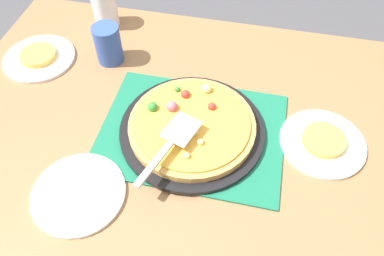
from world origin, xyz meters
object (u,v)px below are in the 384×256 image
(served_slice_right, at_px, (38,55))
(pizza_server, at_px, (171,143))
(plate_far_right, at_px, (39,58))
(served_slice_left, at_px, (324,140))
(cup_corner, at_px, (108,44))
(plate_side, at_px, (79,193))
(cup_far, at_px, (105,9))
(plate_near_left, at_px, (322,143))
(pizza_pan, at_px, (192,130))
(pizza, at_px, (192,124))

(served_slice_right, height_order, pizza_server, pizza_server)
(plate_far_right, height_order, served_slice_left, served_slice_left)
(cup_corner, bearing_deg, plate_side, 100.76)
(served_slice_right, relative_size, pizza_server, 0.48)
(cup_far, distance_m, pizza_server, 0.60)
(plate_near_left, height_order, plate_side, same)
(pizza_pan, height_order, served_slice_left, served_slice_left)
(served_slice_right, bearing_deg, plate_side, 126.57)
(cup_corner, bearing_deg, cup_far, -66.61)
(pizza, xyz_separation_m, served_slice_left, (-0.34, -0.03, -0.02))
(cup_far, height_order, pizza_server, cup_far)
(pizza, height_order, pizza_server, pizza_server)
(plate_side, relative_size, cup_corner, 1.83)
(plate_near_left, bearing_deg, plate_side, 25.87)
(pizza_pan, xyz_separation_m, served_slice_left, (-0.34, -0.04, 0.01))
(plate_side, xyz_separation_m, served_slice_right, (0.31, -0.42, 0.01))
(pizza_pan, height_order, cup_far, cup_far)
(served_slice_right, bearing_deg, plate_far_right, 0.00)
(pizza_pan, xyz_separation_m, plate_side, (0.22, 0.24, -0.01))
(pizza_pan, distance_m, plate_side, 0.32)
(served_slice_right, distance_m, cup_corner, 0.23)
(pizza_pan, height_order, plate_side, pizza_pan)
(pizza_pan, relative_size, cup_far, 3.17)
(plate_side, bearing_deg, cup_far, -75.70)
(plate_side, height_order, served_slice_left, served_slice_left)
(plate_far_right, bearing_deg, pizza_server, 151.23)
(served_slice_left, height_order, cup_corner, cup_corner)
(pizza, height_order, plate_near_left, pizza)
(plate_side, bearing_deg, pizza, -132.80)
(plate_side, xyz_separation_m, served_slice_left, (-0.56, -0.27, 0.01))
(plate_far_right, relative_size, served_slice_right, 2.00)
(pizza_pan, height_order, pizza, pizza)
(pizza, relative_size, served_slice_right, 3.00)
(plate_far_right, bearing_deg, plate_near_left, 170.48)
(pizza_pan, xyz_separation_m, pizza_server, (0.03, 0.09, 0.06))
(plate_near_left, bearing_deg, pizza_server, 19.11)
(served_slice_left, height_order, served_slice_right, same)
(plate_side, distance_m, served_slice_right, 0.52)
(pizza_pan, height_order, plate_near_left, pizza_pan)
(plate_near_left, relative_size, cup_corner, 1.83)
(plate_near_left, bearing_deg, plate_far_right, -9.52)
(pizza, relative_size, pizza_server, 1.43)
(plate_far_right, bearing_deg, pizza_pan, 161.15)
(served_slice_left, bearing_deg, plate_near_left, 90.00)
(plate_far_right, distance_m, served_slice_left, 0.88)
(cup_corner, xyz_separation_m, pizza_server, (-0.28, 0.32, 0.01))
(served_slice_left, distance_m, pizza_server, 0.39)
(pizza, height_order, plate_side, pizza)
(plate_side, distance_m, cup_corner, 0.48)
(pizza, height_order, cup_corner, cup_corner)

